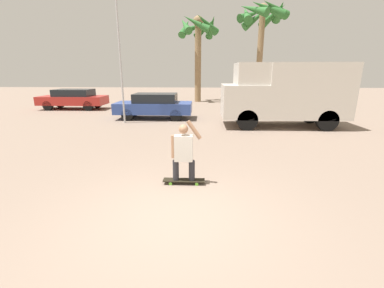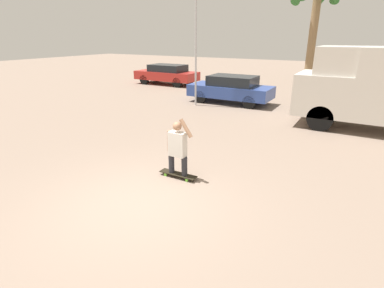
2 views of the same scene
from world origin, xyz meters
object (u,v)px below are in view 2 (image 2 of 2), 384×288
at_px(skateboard, 178,174).
at_px(parked_car_blue, 231,89).
at_px(flagpole, 197,21).
at_px(parked_car_red, 167,74).
at_px(person_skateboarder, 177,146).

bearing_deg(skateboard, parked_car_blue, 104.69).
height_order(parked_car_blue, flagpole, flagpole).
xyz_separation_m(parked_car_blue, parked_car_red, (-6.32, 3.52, 0.01)).
relative_size(skateboard, parked_car_blue, 0.23).
height_order(skateboard, parked_car_blue, parked_car_blue).
xyz_separation_m(skateboard, flagpole, (-3.50, 7.26, 3.82)).
bearing_deg(flagpole, person_skateboarder, -64.26).
distance_m(skateboard, parked_car_blue, 8.94).
bearing_deg(skateboard, parked_car_red, 125.26).
relative_size(skateboard, flagpole, 0.14).
height_order(skateboard, flagpole, flagpole).
bearing_deg(parked_car_red, flagpole, -43.83).
distance_m(skateboard, parked_car_red, 14.89).
distance_m(skateboard, person_skateboarder, 0.74).
xyz_separation_m(person_skateboarder, parked_car_blue, (-2.26, 8.62, -0.08)).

